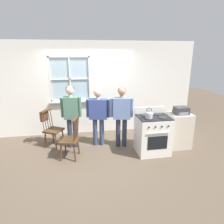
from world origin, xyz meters
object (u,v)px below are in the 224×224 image
(person_adult_right, at_px, (122,112))
(chair_by_window, at_px, (53,130))
(potted_plant, at_px, (73,98))
(stove, at_px, (153,134))
(side_counter, at_px, (179,130))
(handbag, at_px, (44,116))
(stereo, at_px, (181,110))
(person_elderly_left, at_px, (71,111))
(person_teen_center, at_px, (98,111))
(kettle, at_px, (149,114))
(chair_near_wall, at_px, (70,140))

(person_adult_right, bearing_deg, chair_by_window, -179.58)
(person_adult_right, distance_m, potted_plant, 1.61)
(stove, relative_size, side_counter, 1.20)
(handbag, height_order, stereo, stereo)
(person_elderly_left, relative_size, person_teen_center, 1.06)
(kettle, relative_size, potted_plant, 1.00)
(kettle, height_order, handbag, kettle)
(chair_by_window, bearing_deg, potted_plant, -7.34)
(person_teen_center, height_order, kettle, person_teen_center)
(kettle, bearing_deg, handbag, 157.57)
(person_teen_center, xyz_separation_m, side_counter, (2.03, -0.46, -0.48))
(person_elderly_left, bearing_deg, kettle, -19.12)
(side_counter, bearing_deg, person_teen_center, 167.24)
(person_adult_right, distance_m, side_counter, 1.56)
(chair_by_window, xyz_separation_m, person_adult_right, (1.75, -0.32, 0.50))
(person_elderly_left, bearing_deg, stereo, -5.57)
(kettle, bearing_deg, stereo, 16.93)
(chair_near_wall, bearing_deg, person_teen_center, 143.41)
(chair_by_window, height_order, stereo, stereo)
(chair_by_window, height_order, stove, stove)
(person_teen_center, height_order, stove, person_teen_center)
(chair_by_window, xyz_separation_m, side_counter, (3.20, -0.59, 0.01))
(kettle, xyz_separation_m, stereo, (0.95, 0.29, -0.04))
(potted_plant, bearing_deg, stove, -38.79)
(chair_near_wall, bearing_deg, person_elderly_left, -169.63)
(stove, bearing_deg, person_elderly_left, 161.98)
(chair_by_window, relative_size, side_counter, 1.09)
(person_teen_center, distance_m, handbag, 1.40)
(person_adult_right, xyz_separation_m, side_counter, (1.46, -0.27, -0.49))
(potted_plant, bearing_deg, person_adult_right, -41.37)
(stove, height_order, kettle, kettle)
(chair_near_wall, distance_m, handbag, 1.11)
(chair_by_window, relative_size, person_elderly_left, 0.61)
(person_adult_right, xyz_separation_m, potted_plant, (-1.20, 1.06, 0.16))
(person_elderly_left, relative_size, kettle, 6.51)
(person_adult_right, xyz_separation_m, kettle, (0.51, -0.58, 0.08))
(kettle, bearing_deg, chair_by_window, 158.20)
(chair_by_window, relative_size, chair_near_wall, 1.00)
(chair_by_window, relative_size, kettle, 3.97)
(chair_by_window, distance_m, chair_near_wall, 0.84)
(person_adult_right, distance_m, kettle, 0.78)
(person_elderly_left, xyz_separation_m, kettle, (1.75, -0.76, 0.04))
(person_teen_center, distance_m, potted_plant, 1.09)
(chair_near_wall, height_order, side_counter, chair_near_wall)
(stove, distance_m, handbag, 2.79)
(stove, xyz_separation_m, stereo, (0.78, 0.16, 0.51))
(chair_by_window, distance_m, handbag, 0.43)
(chair_near_wall, xyz_separation_m, person_elderly_left, (0.04, 0.56, 0.54))
(kettle, xyz_separation_m, side_counter, (0.95, 0.31, -0.57))
(side_counter, height_order, stereo, stereo)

